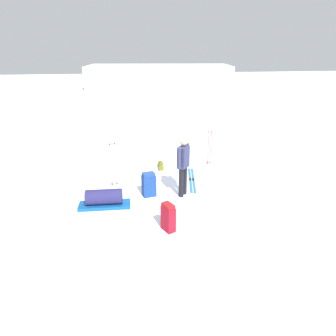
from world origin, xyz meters
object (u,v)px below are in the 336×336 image
Objects in this scene: skier_standing at (183,164)px; ski_poles_planted_near at (113,162)px; ski_pair_near at (192,180)px; gear_sled at (104,199)px; backpack_large_dark at (149,185)px; sleeping_mat_rolled at (161,166)px; backpack_bright at (168,217)px; ski_poles_planted_far at (210,146)px.

ski_poles_planted_near is at bearing 154.41° from skier_standing.
gear_sled reaches higher than ski_pair_near.
ski_poles_planted_near reaches higher than backpack_large_dark.
ski_pair_near is 2.71× the size of backpack_large_dark.
skier_standing is at bearing -25.59° from ski_poles_planted_near.
sleeping_mat_rolled is at bearing 74.32° from backpack_large_dark.
ski_poles_planted_near is 2.07m from sleeping_mat_rolled.
sleeping_mat_rolled is (-0.85, 1.16, 0.08)m from ski_pair_near.
backpack_bright is 0.50× the size of gear_sled.
ski_poles_planted_near is (-2.41, -0.05, 0.73)m from ski_pair_near.
skier_standing reaches higher than sleeping_mat_rolled.
ski_poles_planted_near reaches higher than gear_sled.
backpack_bright is 1.23× the size of sleeping_mat_rolled.
skier_standing reaches higher than ski_poles_planted_far.
sleeping_mat_rolled is at bearing 85.93° from backpack_bright.
gear_sled is 3.09m from sleeping_mat_rolled.
backpack_large_dark is at bearing -105.68° from sleeping_mat_rolled.
gear_sled is at bearing -142.87° from ski_poles_planted_far.
backpack_bright is 4.49m from ski_poles_planted_far.
ski_poles_planted_far reaches higher than backpack_large_dark.
backpack_large_dark is 2.13m from sleeping_mat_rolled.
skier_standing is 2.32m from gear_sled.
skier_standing is at bearing -5.69° from backpack_large_dark.
ski_pair_near is (0.47, 0.97, -0.94)m from skier_standing.
sleeping_mat_rolled is (1.79, 2.52, -0.13)m from gear_sled.
backpack_bright is (-0.65, -1.71, -0.62)m from skier_standing.
backpack_large_dark is 1.26× the size of sleeping_mat_rolled.
ski_poles_planted_near is at bearing 115.94° from backpack_bright.
skier_standing is at bearing -79.91° from sleeping_mat_rolled.
ski_poles_planted_far is 2.20× the size of sleeping_mat_rolled.
backpack_bright is at bearing -94.07° from sleeping_mat_rolled.
sleeping_mat_rolled is (0.27, 3.84, -0.24)m from backpack_bright.
backpack_large_dark is 3.22m from ski_poles_planted_far.
skier_standing is 0.91× the size of ski_pair_near.
ski_poles_planted_far is (0.90, 1.32, 0.66)m from ski_pair_near.
backpack_large_dark is at bearing -40.24° from ski_poles_planted_near.
backpack_bright reaches higher than ski_pair_near.
ski_pair_near is 1.40× the size of ski_poles_planted_near.
gear_sled is at bearing -169.90° from skier_standing.
skier_standing is 3.09× the size of sleeping_mat_rolled.
ski_poles_planted_near reaches higher than ski_poles_planted_far.
backpack_large_dark is (-1.42, -0.88, 0.33)m from ski_pair_near.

